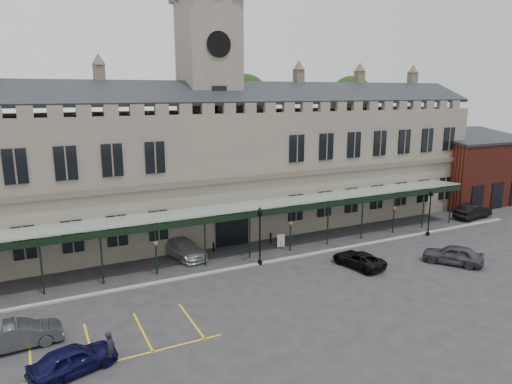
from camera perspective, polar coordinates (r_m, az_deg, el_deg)
name	(u,v)px	position (r m, az deg, el deg)	size (l,w,h in m)	color
ground	(293,290)	(33.48, 4.70, -12.09)	(140.00, 140.00, 0.00)	#272729
station_building	(211,168)	(45.41, -5.61, 2.98)	(60.00, 10.36, 17.30)	#676256
clock_tower	(210,100)	(44.89, -5.83, 11.39)	(5.60, 5.60, 24.80)	#676256
canopy	(248,230)	(38.77, -0.97, -4.78)	(50.00, 4.10, 4.30)	#8C9E93
brick_annex	(471,170)	(64.08, 25.24, 2.51)	(12.40, 8.36, 9.23)	#5C1F15
kerb	(259,264)	(37.88, 0.34, -8.96)	(60.00, 0.40, 0.12)	gray
parking_markings	(90,348)	(28.18, -19.99, -17.87)	(16.00, 6.00, 0.01)	gold
tree_behind_mid	(245,101)	(56.32, -1.39, 11.35)	(6.00, 6.00, 16.00)	#332314
tree_behind_right	(351,100)	(64.77, 11.78, 11.23)	(6.00, 6.00, 16.00)	#332314
lamp_post_mid	(260,231)	(36.92, 0.49, -4.86)	(0.46, 0.46, 4.89)	black
lamp_post_right	(430,208)	(47.61, 20.91, -1.88)	(0.44, 0.44, 4.69)	black
traffic_cone	(443,254)	(42.36, 22.38, -7.16)	(0.45, 0.45, 0.72)	#F15F07
sign_board	(281,241)	(41.85, 3.14, -6.11)	(0.69, 0.20, 1.19)	black
bollard_left	(213,247)	(40.71, -5.34, -6.91)	(0.15, 0.15, 0.86)	black
bollard_right	(271,238)	(42.97, 1.84, -5.75)	(0.17, 0.17, 0.95)	black
car_left_a	(73,359)	(26.05, -21.86, -18.83)	(1.74, 4.33, 1.47)	black
car_left_b	(18,335)	(29.45, -27.58, -15.54)	(1.59, 4.56, 1.50)	#34363B
car_taxi	(183,248)	(39.81, -9.12, -6.95)	(2.16, 5.32, 1.55)	#A3A5AB
car_van	(358,259)	(38.15, 12.67, -8.20)	(2.08, 4.51, 1.25)	black
car_right_a	(453,255)	(41.10, 23.42, -7.19)	(1.88, 4.67, 1.59)	#34363B
car_right_b	(473,211)	(56.44, 25.47, -2.19)	(1.72, 4.94, 1.63)	black
person_a	(111,348)	(25.98, -17.72, -18.11)	(0.67, 0.44, 1.84)	black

